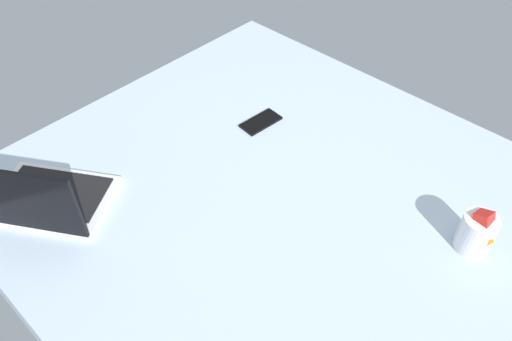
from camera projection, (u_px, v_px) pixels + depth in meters
bed_mattress at (309, 238)px, 143.83cm from camera, size 180.00×140.00×18.00cm
laptop at (44, 199)px, 136.77cm from camera, size 40.17×37.00×23.00cm
snack_cup at (477, 233)px, 126.62cm from camera, size 9.34×9.00×13.75cm
cell_phone at (261, 122)px, 166.97cm from camera, size 8.05×14.56×0.80cm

